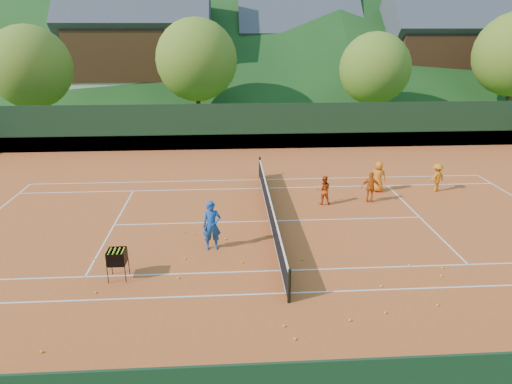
{
  "coord_description": "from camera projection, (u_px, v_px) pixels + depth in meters",
  "views": [
    {
      "loc": [
        -1.69,
        -17.38,
        7.64
      ],
      "look_at": [
        -0.59,
        0.0,
        1.32
      ],
      "focal_mm": 32.0,
      "sensor_mm": 36.0,
      "label": 1
    }
  ],
  "objects": [
    {
      "name": "tennis_ball_18",
      "position": [
        284.0,
        326.0,
        12.28
      ],
      "size": [
        0.07,
        0.07,
        0.07
      ],
      "primitive_type": "sphere",
      "color": "#C0DF25",
      "rests_on": "clay_court"
    },
    {
      "name": "student_a",
      "position": [
        324.0,
        190.0,
        20.6
      ],
      "size": [
        0.68,
        0.55,
        1.35
      ],
      "primitive_type": "imported",
      "rotation": [
        0.0,
        0.0,
        3.09
      ],
      "color": "#CF4C12",
      "rests_on": "clay_court"
    },
    {
      "name": "tennis_ball_9",
      "position": [
        438.0,
        305.0,
        13.21
      ],
      "size": [
        0.07,
        0.07,
        0.07
      ],
      "primitive_type": "sphere",
      "color": "#C0DF25",
      "rests_on": "clay_court"
    },
    {
      "name": "student_c",
      "position": [
        378.0,
        177.0,
        22.18
      ],
      "size": [
        0.85,
        0.68,
        1.52
      ],
      "primitive_type": "imported",
      "rotation": [
        0.0,
        0.0,
        2.85
      ],
      "color": "orange",
      "rests_on": "clay_court"
    },
    {
      "name": "ball_hopper",
      "position": [
        117.0,
        258.0,
        14.43
      ],
      "size": [
        0.57,
        0.57,
        1.0
      ],
      "color": "black",
      "rests_on": "clay_court"
    },
    {
      "name": "student_d",
      "position": [
        437.0,
        177.0,
        22.24
      ],
      "size": [
        1.04,
        0.84,
        1.4
      ],
      "primitive_type": "imported",
      "rotation": [
        0.0,
        0.0,
        3.55
      ],
      "color": "orange",
      "rests_on": "clay_court"
    },
    {
      "name": "tree_c",
      "position": [
        375.0,
        69.0,
        35.88
      ],
      "size": [
        5.6,
        5.6,
        7.35
      ],
      "color": "#3C2518",
      "rests_on": "ground"
    },
    {
      "name": "tennis_ball_6",
      "position": [
        178.0,
        278.0,
        14.64
      ],
      "size": [
        0.07,
        0.07,
        0.07
      ],
      "primitive_type": "sphere",
      "color": "#C0DF25",
      "rests_on": "clay_court"
    },
    {
      "name": "tennis_ball_17",
      "position": [
        295.0,
        339.0,
        11.77
      ],
      "size": [
        0.07,
        0.07,
        0.07
      ],
      "primitive_type": "sphere",
      "color": "#C0DF25",
      "rests_on": "clay_court"
    },
    {
      "name": "tennis_net",
      "position": [
        270.0,
        210.0,
        18.83
      ],
      "size": [
        0.1,
        12.07,
        1.1
      ],
      "color": "black",
      "rests_on": "clay_court"
    },
    {
      "name": "tennis_ball_11",
      "position": [
        385.0,
        313.0,
        12.85
      ],
      "size": [
        0.07,
        0.07,
        0.07
      ],
      "primitive_type": "sphere",
      "color": "#C0DF25",
      "rests_on": "clay_court"
    },
    {
      "name": "chalet_right",
      "position": [
        438.0,
        52.0,
        46.55
      ],
      "size": [
        11.5,
        8.82,
        11.91
      ],
      "color": "beige",
      "rests_on": "ground"
    },
    {
      "name": "tennis_ball_20",
      "position": [
        350.0,
        320.0,
        12.53
      ],
      "size": [
        0.07,
        0.07,
        0.07
      ],
      "primitive_type": "sphere",
      "color": "#C0DF25",
      "rests_on": "clay_court"
    },
    {
      "name": "chalet_left",
      "position": [
        141.0,
        48.0,
        44.63
      ],
      "size": [
        13.8,
        9.93,
        12.92
      ],
      "color": "beige",
      "rests_on": "ground"
    },
    {
      "name": "student_b",
      "position": [
        371.0,
        187.0,
        20.84
      ],
      "size": [
        0.9,
        0.53,
        1.44
      ],
      "primitive_type": "imported",
      "rotation": [
        0.0,
        0.0,
        2.92
      ],
      "color": "#D35F12",
      "rests_on": "clay_court"
    },
    {
      "name": "tennis_ball_1",
      "position": [
        194.0,
        234.0,
        17.77
      ],
      "size": [
        0.07,
        0.07,
        0.07
      ],
      "primitive_type": "sphere",
      "color": "#C0DF25",
      "rests_on": "clay_court"
    },
    {
      "name": "tennis_ball_5",
      "position": [
        95.0,
        292.0,
        13.84
      ],
      "size": [
        0.07,
        0.07,
        0.07
      ],
      "primitive_type": "sphere",
      "color": "#C0DF25",
      "rests_on": "clay_court"
    },
    {
      "name": "tennis_ball_14",
      "position": [
        442.0,
        268.0,
        15.24
      ],
      "size": [
        0.07,
        0.07,
        0.07
      ],
      "primitive_type": "sphere",
      "color": "#C0DF25",
      "rests_on": "clay_court"
    },
    {
      "name": "tennis_ball_16",
      "position": [
        94.0,
        259.0,
        15.84
      ],
      "size": [
        0.07,
        0.07,
        0.07
      ],
      "primitive_type": "sphere",
      "color": "#C0DF25",
      "rests_on": "clay_court"
    },
    {
      "name": "tennis_ball_12",
      "position": [
        441.0,
        276.0,
        14.76
      ],
      "size": [
        0.07,
        0.07,
        0.07
      ],
      "primitive_type": "sphere",
      "color": "#C0DF25",
      "rests_on": "clay_court"
    },
    {
      "name": "tennis_ball_22",
      "position": [
        105.0,
        264.0,
        15.47
      ],
      "size": [
        0.07,
        0.07,
        0.07
      ],
      "primitive_type": "sphere",
      "color": "#C0DF25",
      "rests_on": "clay_court"
    },
    {
      "name": "tennis_ball_2",
      "position": [
        242.0,
        241.0,
        17.13
      ],
      "size": [
        0.07,
        0.07,
        0.07
      ],
      "primitive_type": "sphere",
      "color": "#C0DF25",
      "rests_on": "clay_court"
    },
    {
      "name": "tennis_ball_3",
      "position": [
        381.0,
        286.0,
        14.17
      ],
      "size": [
        0.07,
        0.07,
        0.07
      ],
      "primitive_type": "sphere",
      "color": "#C0DF25",
      "rests_on": "clay_court"
    },
    {
      "name": "tree_b",
      "position": [
        196.0,
        60.0,
        35.76
      ],
      "size": [
        6.4,
        6.4,
        8.4
      ],
      "color": "#402819",
      "rests_on": "ground"
    },
    {
      "name": "perimeter_fence",
      "position": [
        270.0,
        193.0,
        18.58
      ],
      "size": [
        40.4,
        24.24,
        3.0
      ],
      "color": "black",
      "rests_on": "clay_court"
    },
    {
      "name": "tennis_ball_15",
      "position": [
        225.0,
        239.0,
        17.32
      ],
      "size": [
        0.07,
        0.07,
        0.07
      ],
      "primitive_type": "sphere",
      "color": "#C0DF25",
      "rests_on": "clay_court"
    },
    {
      "name": "tennis_ball_19",
      "position": [
        185.0,
        259.0,
        15.85
      ],
      "size": [
        0.07,
        0.07,
        0.07
      ],
      "primitive_type": "sphere",
      "color": "#C0DF25",
      "rests_on": "clay_court"
    },
    {
      "name": "tennis_ball_4",
      "position": [
        184.0,
        232.0,
        17.88
      ],
      "size": [
        0.07,
        0.07,
        0.07
      ],
      "primitive_type": "sphere",
      "color": "#C0DF25",
      "rests_on": "clay_court"
    },
    {
      "name": "tennis_ball_21",
      "position": [
        242.0,
        262.0,
        15.6
      ],
      "size": [
        0.07,
        0.07,
        0.07
      ],
      "primitive_type": "sphere",
      "color": "#C0DF25",
      "rests_on": "clay_court"
    },
    {
      "name": "tennis_ball_0",
      "position": [
        409.0,
        265.0,
        15.41
      ],
      "size": [
        0.07,
        0.07,
        0.07
      ],
      "primitive_type": "sphere",
      "color": "#C0DF25",
      "rests_on": "clay_court"
    },
    {
      "name": "tennis_ball_13",
      "position": [
        302.0,
        260.0,
        15.78
      ],
      "size": [
        0.07,
        0.07,
        0.07
      ],
      "primitive_type": "sphere",
      "color": "#C0DF25",
      "rests_on": "clay_court"
    },
    {
      "name": "tennis_ball_8",
      "position": [
        42.0,
        352.0,
        11.3
      ],
      "size": [
        0.07,
        0.07,
        0.07
      ],
      "primitive_type": "sphere",
      "color": "#C0DF25",
      "rests_on": "clay_court"
    },
    {
      "name": "court_lines",
      "position": [
        270.0,
        221.0,
        19.0
      ],
      "size": [
        23.83,
        11.03,
        0.0
      ],
      "color": "white",
      "rests_on": "clay_court"
    },
    {
      "name": "coach",
      "position": [
        212.0,
        226.0,
        16.33
      ],
      "size": [
        0.72,
        0.51,
        1.84
      ],
      "primitive_type": "imported",
      "rotation": [
        0.0,
        0.0,
        0.11
      ],
      "color": "#17479A",
      "rests_on": "clay_court"
    },
    {
      "name": "ground",
      "position": [
        270.0,
        221.0,
        19.01
      ],
      "size": [
        400.0,
        400.0,
        0.0
      ],
      "primitive_type": "plane",
      "color": "#2D561A",
      "rests_on": "ground"
    },
    {
      "name": "tree_a",
      "position": [
        30.0,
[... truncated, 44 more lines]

